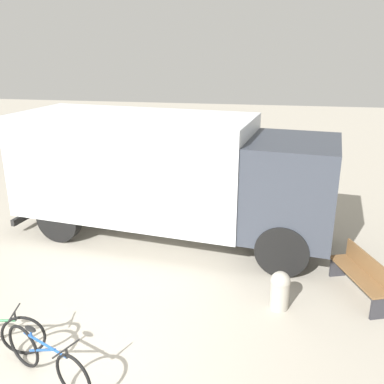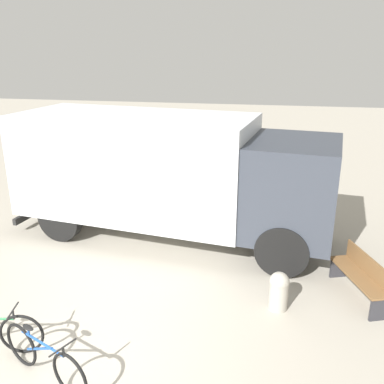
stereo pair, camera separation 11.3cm
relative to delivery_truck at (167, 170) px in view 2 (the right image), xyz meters
name	(u,v)px [view 2 (the right image)]	position (x,y,z in m)	size (l,w,h in m)	color
ground_plane	(68,379)	(-0.22, -4.98, -1.67)	(60.00, 60.00, 0.00)	#A8A091
delivery_truck	(167,170)	(0.00, 0.00, 0.00)	(7.79, 3.43, 2.95)	silver
park_bench	(362,275)	(4.20, -1.99, -1.23)	(0.91, 1.61, 0.81)	brown
bicycle_middle	(44,358)	(-0.52, -5.04, -1.31)	(1.61, 0.77, 0.77)	black
bollard_near_bench	(279,290)	(2.69, -2.68, -1.29)	(0.35, 0.35, 0.72)	#9E998C
bollard_far_bench	(285,256)	(2.81, -1.38, -1.28)	(0.32, 0.32, 0.73)	#9E998C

